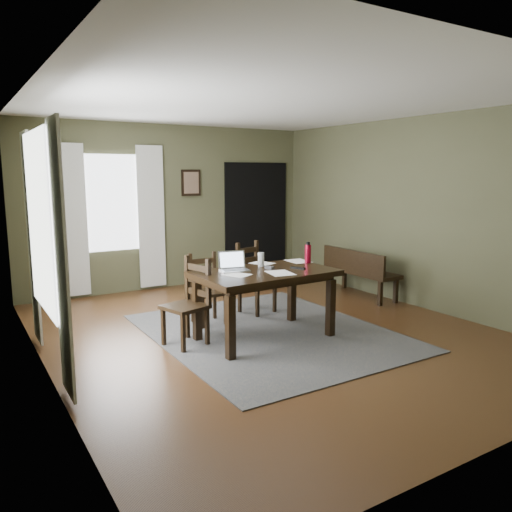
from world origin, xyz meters
TOP-DOWN VIEW (x-y plane):
  - ground at (0.00, 0.00)m, footprint 5.00×6.00m
  - room_shell at (0.00, 0.00)m, footprint 5.02×6.02m
  - rug at (0.00, 0.00)m, footprint 2.60×3.20m
  - dining_table at (-0.16, -0.15)m, footprint 1.62×1.01m
  - chair_end at (-0.99, 0.12)m, footprint 0.52×0.52m
  - chair_back_left at (-0.46, 0.75)m, footprint 0.40×0.40m
  - chair_back_right at (0.33, 0.87)m, footprint 0.51×0.51m
  - bench at (2.15, 0.76)m, footprint 0.43×1.32m
  - laptop at (-0.44, 0.08)m, footprint 0.36×0.31m
  - computer_mouse at (-0.05, -0.08)m, footprint 0.09×0.12m
  - tv_remote at (0.24, -0.24)m, footprint 0.13×0.18m
  - drinking_glass at (-0.04, 0.12)m, footprint 0.08×0.08m
  - water_bottle at (0.58, 0.00)m, footprint 0.08×0.08m
  - paper_a at (-0.54, -0.18)m, footprint 0.32×0.35m
  - paper_c at (0.08, 0.28)m, footprint 0.30×0.34m
  - paper_d at (0.55, 0.16)m, footprint 0.27×0.33m
  - paper_e at (-0.08, -0.35)m, footprint 0.31×0.37m
  - window_left at (-2.47, 0.20)m, footprint 0.01×1.30m
  - window_back at (-1.00, 2.97)m, footprint 1.00×0.01m
  - curtain_left_near at (-2.44, -0.62)m, footprint 0.03×0.48m
  - curtain_left_far at (-2.44, 1.02)m, footprint 0.03×0.48m
  - curtain_back_left at (-1.62, 2.94)m, footprint 0.44×0.03m
  - curtain_back_right at (-0.38, 2.94)m, footprint 0.44×0.03m
  - framed_picture at (0.35, 2.97)m, footprint 0.34×0.03m
  - doorway_back at (1.65, 2.97)m, footprint 1.30×0.03m

SIDE VIEW (x-z plane):
  - ground at x=0.00m, z-range -0.01..0.00m
  - rug at x=0.00m, z-range 0.00..0.01m
  - chair_back_left at x=-0.46m, z-range -0.01..0.89m
  - bench at x=2.15m, z-range 0.07..0.82m
  - chair_back_right at x=0.33m, z-range -0.01..0.96m
  - chair_end at x=-0.99m, z-range -0.01..0.96m
  - dining_table at x=-0.16m, z-range 0.31..1.10m
  - paper_c at x=0.08m, z-range 0.80..0.81m
  - paper_a at x=-0.54m, z-range 0.80..0.81m
  - paper_d at x=0.55m, z-range 0.80..0.81m
  - paper_e at x=-0.08m, z-range 0.80..0.81m
  - tv_remote at x=0.24m, z-range 0.80..0.82m
  - computer_mouse at x=-0.05m, z-range 0.80..0.84m
  - laptop at x=-0.44m, z-range 0.75..0.97m
  - drinking_glass at x=-0.04m, z-range 0.80..0.97m
  - water_bottle at x=0.58m, z-range 0.79..1.06m
  - doorway_back at x=1.65m, z-range 0.00..2.10m
  - curtain_left_near at x=-2.44m, z-range 0.05..2.35m
  - curtain_left_far at x=-2.44m, z-range 0.05..2.35m
  - curtain_back_left at x=-1.62m, z-range 0.05..2.35m
  - curtain_back_right at x=-0.38m, z-range 0.05..2.35m
  - window_left at x=-2.47m, z-range 0.60..2.30m
  - window_back at x=-1.00m, z-range 0.70..2.20m
  - framed_picture at x=0.35m, z-range 1.53..1.97m
  - room_shell at x=0.00m, z-range 0.45..3.16m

